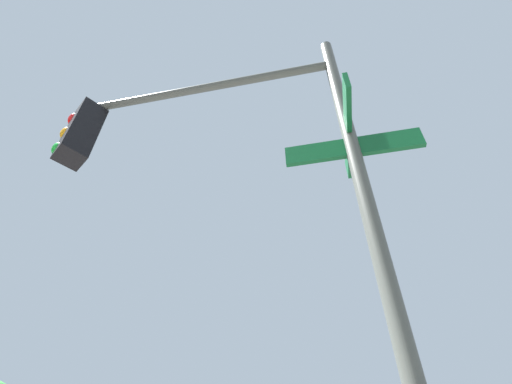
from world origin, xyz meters
TOP-DOWN VIEW (x-y plane):
  - traffic_signal_near at (-5.59, -6.37)m, footprint 2.96×2.13m

SIDE VIEW (x-z plane):
  - traffic_signal_near at x=-5.59m, z-range 1.12..6.59m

